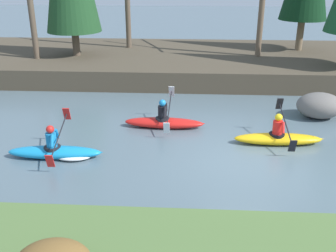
# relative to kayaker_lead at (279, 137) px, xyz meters

# --- Properties ---
(ground_plane) EXTENTS (90.00, 90.00, 0.00)m
(ground_plane) POSITION_rel_kayaker_lead_xyz_m (-1.03, -1.34, -0.22)
(ground_plane) COLOR slate
(riverbank_far) EXTENTS (44.00, 8.17, 0.91)m
(riverbank_far) POSITION_rel_kayaker_lead_xyz_m (-1.03, 9.03, 0.23)
(riverbank_far) COLOR #4C4233
(riverbank_far) RESTS_ON ground
(kayaker_lead) EXTENTS (2.78, 2.07, 1.20)m
(kayaker_lead) POSITION_rel_kayaker_lead_xyz_m (0.00, 0.00, 0.00)
(kayaker_lead) COLOR yellow
(kayaker_lead) RESTS_ON ground
(kayaker_middle) EXTENTS (2.78, 2.07, 1.20)m
(kayaker_middle) POSITION_rel_kayaker_lead_xyz_m (-3.63, 1.13, 0.00)
(kayaker_middle) COLOR red
(kayaker_middle) RESTS_ON ground
(kayaker_trailing) EXTENTS (2.78, 2.07, 1.20)m
(kayaker_trailing) POSITION_rel_kayaker_lead_xyz_m (-6.54, -1.32, -0.02)
(kayaker_trailing) COLOR #1993D6
(kayaker_trailing) RESTS_ON ground
(boulder_midstream) EXTENTS (1.64, 1.28, 0.93)m
(boulder_midstream) POSITION_rel_kayaker_lead_xyz_m (1.91, 2.41, 0.24)
(boulder_midstream) COLOR slate
(boulder_midstream) RESTS_ON ground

